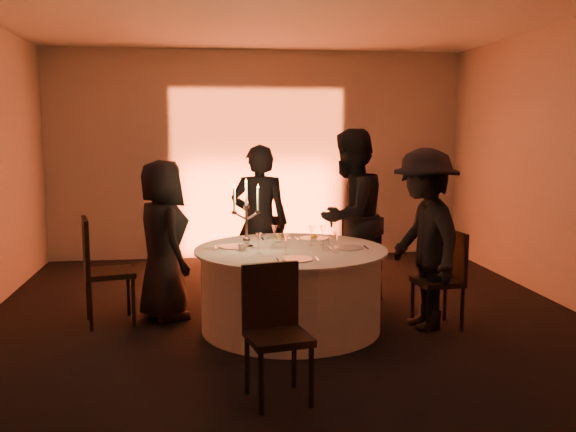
{
  "coord_description": "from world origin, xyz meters",
  "views": [
    {
      "loc": [
        -0.81,
        -5.83,
        1.88
      ],
      "look_at": [
        0.0,
        0.2,
        1.05
      ],
      "focal_mm": 40.0,
      "sensor_mm": 36.0,
      "label": 1
    }
  ],
  "objects": [
    {
      "name": "floor",
      "position": [
        0.0,
        0.0,
        0.0
      ],
      "size": [
        7.0,
        7.0,
        0.0
      ],
      "primitive_type": "plane",
      "color": "black",
      "rests_on": "ground"
    },
    {
      "name": "ceiling",
      "position": [
        0.0,
        0.0,
        3.0
      ],
      "size": [
        7.0,
        7.0,
        0.0
      ],
      "primitive_type": "plane",
      "rotation": [
        3.14,
        0.0,
        0.0
      ],
      "color": "silver",
      "rests_on": "wall_back"
    },
    {
      "name": "wall_back",
      "position": [
        0.0,
        3.5,
        1.5
      ],
      "size": [
        7.0,
        0.0,
        7.0
      ],
      "primitive_type": "plane",
      "rotation": [
        1.57,
        0.0,
        0.0
      ],
      "color": "#B6B0A9",
      "rests_on": "floor"
    },
    {
      "name": "wall_front",
      "position": [
        0.0,
        -3.5,
        1.5
      ],
      "size": [
        7.0,
        0.0,
        7.0
      ],
      "primitive_type": "plane",
      "rotation": [
        -1.57,
        0.0,
        0.0
      ],
      "color": "#B6B0A9",
      "rests_on": "floor"
    },
    {
      "name": "uplighter_fixture",
      "position": [
        0.0,
        3.2,
        0.05
      ],
      "size": [
        0.25,
        0.12,
        0.1
      ],
      "primitive_type": "cube",
      "color": "black",
      "rests_on": "floor"
    },
    {
      "name": "banquet_table",
      "position": [
        0.0,
        0.0,
        0.38
      ],
      "size": [
        1.8,
        1.8,
        0.77
      ],
      "color": "black",
      "rests_on": "floor"
    },
    {
      "name": "chair_left",
      "position": [
        -1.8,
        0.38,
        0.59
      ],
      "size": [
        0.55,
        0.55,
        1.04
      ],
      "rotation": [
        0.0,
        0.0,
        1.8
      ],
      "color": "black",
      "rests_on": "floor"
    },
    {
      "name": "chair_back_left",
      "position": [
        -0.09,
        1.51,
        0.5
      ],
      "size": [
        0.41,
        0.41,
        0.89
      ],
      "rotation": [
        0.0,
        0.0,
        3.09
      ],
      "color": "black",
      "rests_on": "floor"
    },
    {
      "name": "chair_back_right",
      "position": [
        0.81,
        1.09,
        0.57
      ],
      "size": [
        0.61,
        0.61,
        1.01
      ],
      "rotation": [
        0.0,
        0.0,
        -2.56
      ],
      "color": "black",
      "rests_on": "floor"
    },
    {
      "name": "chair_right",
      "position": [
        1.46,
        -0.13,
        0.52
      ],
      "size": [
        0.44,
        0.44,
        0.92
      ],
      "rotation": [
        0.0,
        0.0,
        -1.47
      ],
      "color": "black",
      "rests_on": "floor"
    },
    {
      "name": "chair_front",
      "position": [
        -0.33,
        -1.52,
        0.53
      ],
      "size": [
        0.48,
        0.48,
        0.94
      ],
      "rotation": [
        0.0,
        0.0,
        0.19
      ],
      "color": "black",
      "rests_on": "floor"
    },
    {
      "name": "guest_left",
      "position": [
        -1.21,
        0.51,
        0.79
      ],
      "size": [
        0.76,
        0.91,
        1.58
      ],
      "primitive_type": "imported",
      "rotation": [
        0.0,
        0.0,
        1.97
      ],
      "color": "black",
      "rests_on": "floor"
    },
    {
      "name": "guest_back_left",
      "position": [
        -0.2,
        1.07,
        0.86
      ],
      "size": [
        0.69,
        0.52,
        1.71
      ],
      "primitive_type": "imported",
      "rotation": [
        0.0,
        0.0,
        2.96
      ],
      "color": "black",
      "rests_on": "floor"
    },
    {
      "name": "guest_back_right",
      "position": [
        0.74,
        0.77,
        0.94
      ],
      "size": [
        1.15,
        1.15,
        1.88
      ],
      "primitive_type": "imported",
      "rotation": [
        0.0,
        0.0,
        -2.37
      ],
      "color": "black",
      "rests_on": "floor"
    },
    {
      "name": "guest_right",
      "position": [
        1.25,
        -0.12,
        0.85
      ],
      "size": [
        0.74,
        1.16,
        1.7
      ],
      "primitive_type": "imported",
      "rotation": [
        0.0,
        0.0,
        -1.47
      ],
      "color": "black",
      "rests_on": "floor"
    },
    {
      "name": "plate_left",
      "position": [
        -0.53,
        0.12,
        0.78
      ],
      "size": [
        0.36,
        0.27,
        0.01
      ],
      "color": "white",
      "rests_on": "banquet_table"
    },
    {
      "name": "plate_back_left",
      "position": [
        -0.04,
        0.53,
        0.79
      ],
      "size": [
        0.36,
        0.25,
        0.08
      ],
      "color": "white",
      "rests_on": "banquet_table"
    },
    {
      "name": "plate_back_right",
      "position": [
        0.3,
        0.48,
        0.79
      ],
      "size": [
        0.35,
        0.29,
        0.08
      ],
      "color": "white",
      "rests_on": "banquet_table"
    },
    {
      "name": "plate_right",
      "position": [
        0.53,
        -0.07,
        0.78
      ],
      "size": [
        0.36,
        0.28,
        0.01
      ],
      "color": "white",
      "rests_on": "banquet_table"
    },
    {
      "name": "plate_front",
      "position": [
        -0.02,
        -0.54,
        0.78
      ],
      "size": [
        0.36,
        0.26,
        0.01
      ],
      "color": "white",
      "rests_on": "banquet_table"
    },
    {
      "name": "coffee_cup",
      "position": [
        -0.46,
        -0.04,
        0.8
      ],
      "size": [
        0.11,
        0.11,
        0.07
      ],
      "color": "white",
      "rests_on": "banquet_table"
    },
    {
      "name": "candelabra",
      "position": [
        -0.41,
        0.08,
        1.0
      ],
      "size": [
        0.27,
        0.13,
        0.65
      ],
      "color": "white",
      "rests_on": "banquet_table"
    },
    {
      "name": "wine_glass_a",
      "position": [
        -0.13,
        0.21,
        0.91
      ],
      "size": [
        0.07,
        0.07,
        0.19
      ],
      "color": "silver",
      "rests_on": "banquet_table"
    },
    {
      "name": "wine_glass_b",
      "position": [
        0.38,
        -0.25,
        0.91
      ],
      "size": [
        0.07,
        0.07,
        0.19
      ],
      "color": "silver",
      "rests_on": "banquet_table"
    },
    {
      "name": "wine_glass_c",
      "position": [
        0.33,
        0.13,
        0.91
      ],
      "size": [
        0.07,
        0.07,
        0.19
      ],
      "color": "silver",
      "rests_on": "banquet_table"
    },
    {
      "name": "wine_glass_d",
      "position": [
        0.22,
        0.14,
        0.91
      ],
      "size": [
        0.07,
        0.07,
        0.19
      ],
      "color": "silver",
      "rests_on": "banquet_table"
    },
    {
      "name": "wine_glass_e",
      "position": [
        -0.08,
        -0.27,
        0.91
      ],
      "size": [
        0.07,
        0.07,
        0.19
      ],
      "color": "silver",
      "rests_on": "banquet_table"
    },
    {
      "name": "wine_glass_f",
      "position": [
        -0.32,
        -0.21,
        0.91
      ],
      "size": [
        0.07,
        0.07,
        0.19
      ],
      "color": "silver",
      "rests_on": "banquet_table"
    },
    {
      "name": "tumbler_a",
      "position": [
        -0.07,
        0.34,
        0.82
      ],
      "size": [
        0.07,
        0.07,
        0.09
      ],
      "primitive_type": "cylinder",
      "color": "silver",
      "rests_on": "banquet_table"
    },
    {
      "name": "tumbler_b",
      "position": [
        0.3,
        -0.14,
        0.82
      ],
      "size": [
        0.07,
        0.07,
        0.09
      ],
      "primitive_type": "cylinder",
      "color": "silver",
      "rests_on": "banquet_table"
    }
  ]
}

